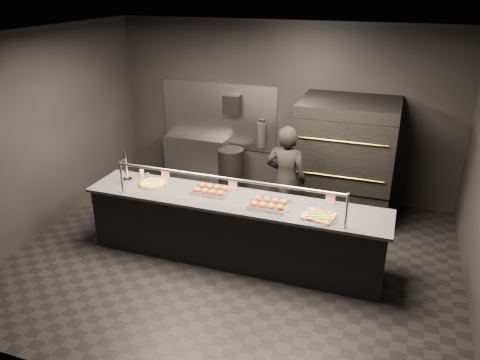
{
  "coord_description": "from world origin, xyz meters",
  "views": [
    {
      "loc": [
        1.94,
        -5.24,
        3.6
      ],
      "look_at": [
        0.02,
        0.2,
        1.12
      ],
      "focal_mm": 35.0,
      "sensor_mm": 36.0,
      "label": 1
    }
  ],
  "objects": [
    {
      "name": "service_counter",
      "position": [
        0.0,
        -0.0,
        0.46
      ],
      "size": [
        4.1,
        0.78,
        1.37
      ],
      "color": "black",
      "rests_on": "ground"
    },
    {
      "name": "round_pizza",
      "position": [
        -1.25,
        0.07,
        0.94
      ],
      "size": [
        0.42,
        0.42,
        0.03
      ],
      "color": "silver",
      "rests_on": "service_counter"
    },
    {
      "name": "slider_tray_a",
      "position": [
        -0.37,
        0.11,
        0.95
      ],
      "size": [
        0.52,
        0.4,
        0.08
      ],
      "color": "silver",
      "rests_on": "service_counter"
    },
    {
      "name": "tent_cards",
      "position": [
        -0.01,
        0.28,
        1.0
      ],
      "size": [
        2.5,
        0.04,
        0.15
      ],
      "color": "white",
      "rests_on": "service_counter"
    },
    {
      "name": "fire_extinguisher",
      "position": [
        -0.35,
        2.4,
        1.06
      ],
      "size": [
        0.14,
        0.14,
        0.51
      ],
      "color": "#B2B2B7",
      "rests_on": "room"
    },
    {
      "name": "square_pizza",
      "position": [
        1.17,
        -0.15,
        0.94
      ],
      "size": [
        0.45,
        0.45,
        0.05
      ],
      "color": "silver",
      "rests_on": "service_counter"
    },
    {
      "name": "worker",
      "position": [
        0.45,
        1.03,
        0.84
      ],
      "size": [
        0.62,
        0.41,
        1.69
      ],
      "primitive_type": "imported",
      "rotation": [
        0.0,
        0.0,
        3.15
      ],
      "color": "black",
      "rests_on": "ground"
    },
    {
      "name": "trash_bin",
      "position": [
        -0.86,
        2.19,
        0.39
      ],
      "size": [
        0.47,
        0.47,
        0.78
      ],
      "primitive_type": "cylinder",
      "color": "black",
      "rests_on": "ground"
    },
    {
      "name": "slider_tray_b",
      "position": [
        0.5,
        -0.04,
        0.95
      ],
      "size": [
        0.59,
        0.5,
        0.08
      ],
      "color": "silver",
      "rests_on": "service_counter"
    },
    {
      "name": "condiment_jar",
      "position": [
        -1.52,
        0.28,
        0.97
      ],
      "size": [
        0.15,
        0.06,
        0.1
      ],
      "color": "silver",
      "rests_on": "service_counter"
    },
    {
      "name": "beer_tap",
      "position": [
        -1.6,
        -0.03,
        1.07
      ],
      "size": [
        0.14,
        0.2,
        0.54
      ],
      "color": "silver",
      "rests_on": "service_counter"
    },
    {
      "name": "prep_shelf",
      "position": [
        -1.6,
        2.32,
        0.45
      ],
      "size": [
        1.2,
        0.35,
        0.9
      ],
      "primitive_type": "cube",
      "color": "#99999E",
      "rests_on": "ground"
    },
    {
      "name": "pizza_oven",
      "position": [
        1.2,
        1.9,
        0.97
      ],
      "size": [
        1.5,
        1.23,
        1.91
      ],
      "color": "black",
      "rests_on": "ground"
    },
    {
      "name": "towel_dispenser",
      "position": [
        -0.9,
        2.39,
        1.55
      ],
      "size": [
        0.3,
        0.2,
        0.35
      ],
      "primitive_type": "cube",
      "color": "black",
      "rests_on": "room"
    },
    {
      "name": "room",
      "position": [
        -0.02,
        0.05,
        1.5
      ],
      "size": [
        6.04,
        6.0,
        3.0
      ],
      "color": "black",
      "rests_on": "ground"
    }
  ]
}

